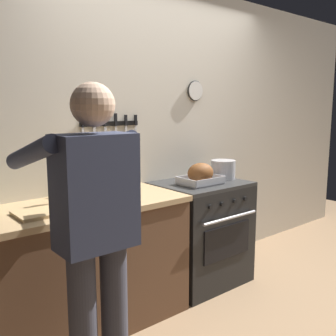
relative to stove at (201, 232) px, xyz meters
name	(u,v)px	position (x,y,z in m)	size (l,w,h in m)	color
wall_back	(155,135)	(-0.22, 0.36, 0.85)	(6.00, 0.13, 2.60)	beige
counter_block	(42,276)	(-1.43, 0.00, 0.01)	(2.03, 0.65, 0.90)	brown
stove	(201,232)	(0.00, 0.00, 0.00)	(0.76, 0.67, 0.90)	black
person_cook	(94,228)	(-1.41, -0.69, 0.50)	(0.51, 0.63, 1.66)	#383842
roasting_pan	(201,175)	(-0.06, -0.05, 0.53)	(0.35, 0.26, 0.18)	#B7B7BC
stock_pot	(223,169)	(0.28, 0.00, 0.53)	(0.22, 0.22, 0.17)	#B7B7BC
cutting_board	(46,212)	(-1.42, -0.10, 0.46)	(0.36, 0.24, 0.02)	tan
bottle_dish_soap	(73,184)	(-1.08, 0.24, 0.53)	(0.06, 0.06, 0.20)	#338CCC
bottle_cooking_oil	(68,185)	(-1.19, 0.07, 0.57)	(0.07, 0.07, 0.29)	gold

